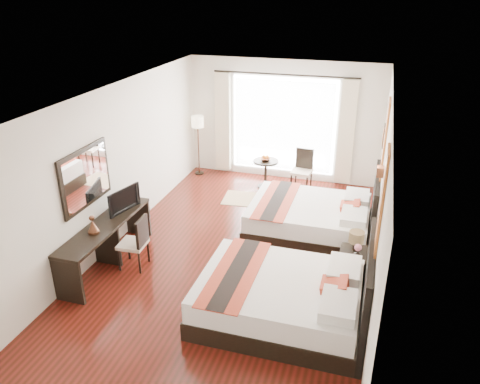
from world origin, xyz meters
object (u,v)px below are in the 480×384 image
(table_lamp, at_px, (356,239))
(window_chair, at_px, (302,178))
(console_desk, at_px, (107,244))
(television, at_px, (121,199))
(fruit_bowl, at_px, (265,159))
(bed_near, at_px, (286,297))
(side_table, at_px, (266,174))
(nightstand, at_px, (353,268))
(desk_chair, at_px, (135,252))
(vase, at_px, (357,257))
(floor_lamp, at_px, (198,126))
(bed_far, at_px, (315,217))

(table_lamp, height_order, window_chair, window_chair)
(console_desk, distance_m, television, 0.80)
(television, xyz_separation_m, fruit_bowl, (1.72, 3.33, -0.28))
(bed_near, bearing_deg, side_table, 107.42)
(bed_near, bearing_deg, table_lamp, 55.32)
(nightstand, distance_m, desk_chair, 3.54)
(television, bearing_deg, vase, -76.73)
(television, bearing_deg, bed_near, -94.19)
(floor_lamp, bearing_deg, nightstand, -42.22)
(desk_chair, height_order, side_table, desk_chair)
(television, bearing_deg, console_desk, -167.58)
(desk_chair, bearing_deg, table_lamp, -173.10)
(side_table, bearing_deg, nightstand, -55.96)
(bed_far, xyz_separation_m, window_chair, (-0.59, 1.98, -0.05))
(television, xyz_separation_m, desk_chair, (0.45, -0.49, -0.68))
(vase, bearing_deg, desk_chair, -173.46)
(fruit_bowl, height_order, window_chair, window_chair)
(bed_near, height_order, bed_far, bed_near)
(bed_far, xyz_separation_m, vase, (0.85, -1.57, 0.23))
(bed_far, bearing_deg, desk_chair, -143.71)
(desk_chair, bearing_deg, floor_lamp, -86.92)
(desk_chair, relative_size, window_chair, 0.98)
(side_table, bearing_deg, vase, -56.70)
(vase, bearing_deg, nightstand, 103.88)
(desk_chair, bearing_deg, vase, -176.92)
(vase, distance_m, window_chair, 3.84)
(window_chair, bearing_deg, table_lamp, 29.41)
(floor_lamp, relative_size, side_table, 2.22)
(console_desk, height_order, window_chair, window_chair)
(table_lamp, bearing_deg, floor_lamp, 138.41)
(bed_near, distance_m, fruit_bowl, 4.61)
(nightstand, height_order, desk_chair, desk_chair)
(bed_near, distance_m, console_desk, 3.17)
(bed_far, height_order, desk_chair, bed_far)
(bed_near, distance_m, desk_chair, 2.72)
(nightstand, relative_size, floor_lamp, 0.39)
(console_desk, height_order, fruit_bowl, console_desk)
(nightstand, xyz_separation_m, side_table, (-2.22, 3.28, 0.05))
(bed_far, relative_size, television, 3.19)
(nightstand, distance_m, television, 4.01)
(vase, relative_size, console_desk, 0.06)
(desk_chair, distance_m, window_chair, 4.47)
(console_desk, bearing_deg, bed_near, -9.12)
(bed_far, xyz_separation_m, console_desk, (-3.15, -2.03, 0.04))
(nightstand, bearing_deg, table_lamp, 93.56)
(table_lamp, bearing_deg, television, -177.86)
(table_lamp, relative_size, vase, 2.78)
(nightstand, relative_size, television, 0.79)
(console_desk, xyz_separation_m, side_table, (1.75, 3.89, -0.05))
(side_table, relative_size, window_chair, 0.71)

